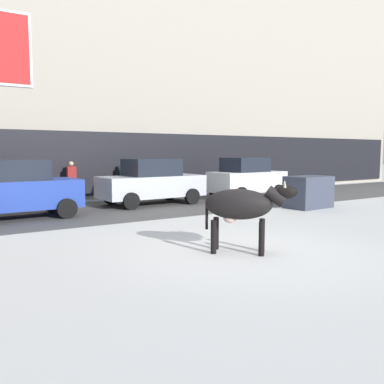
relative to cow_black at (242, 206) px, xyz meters
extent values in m
plane|color=silver|center=(0.20, -0.26, -0.99)|extent=(120.00, 120.00, 0.00)
cube|color=#514F4C|center=(0.20, 7.36, -0.99)|extent=(60.00, 5.60, 0.01)
cube|color=#A39989|center=(0.20, 13.77, 5.51)|extent=(44.00, 6.00, 13.00)
cube|color=black|center=(0.20, 10.72, 0.61)|extent=(43.12, 0.10, 2.80)
ellipsoid|color=black|center=(-0.05, 0.05, 0.03)|extent=(1.43, 1.40, 0.64)
cylinder|color=black|center=(0.44, -0.15, -0.64)|extent=(0.12, 0.12, 0.70)
cylinder|color=black|center=(0.17, -0.43, -0.64)|extent=(0.12, 0.12, 0.70)
cylinder|color=black|center=(-0.27, 0.53, -0.64)|extent=(0.12, 0.12, 0.70)
cylinder|color=black|center=(-0.54, 0.24, -0.64)|extent=(0.12, 0.12, 0.70)
cylinder|color=black|center=(0.49, -0.47, 0.21)|extent=(0.52, 0.52, 0.44)
ellipsoid|color=black|center=(0.65, -0.62, 0.31)|extent=(0.48, 0.48, 0.28)
cone|color=beige|center=(0.70, -0.51, 0.47)|extent=(0.12, 0.12, 0.15)
cone|color=beige|center=(0.55, -0.67, 0.47)|extent=(0.12, 0.12, 0.15)
cylinder|color=black|center=(-0.53, 0.51, -0.22)|extent=(0.06, 0.06, 0.60)
ellipsoid|color=beige|center=(-0.18, 0.17, -0.27)|extent=(0.37, 0.37, 0.20)
cube|color=#233D9E|center=(-3.10, 7.13, -0.22)|extent=(3.57, 1.85, 0.90)
cube|color=#1E232D|center=(-3.25, 7.12, 0.55)|extent=(1.86, 1.57, 0.64)
cylinder|color=black|center=(-2.00, 8.03, -0.67)|extent=(0.65, 0.25, 0.64)
cylinder|color=black|center=(-1.93, 6.33, -0.67)|extent=(0.65, 0.25, 0.64)
cube|color=#B7BABF|center=(1.90, 7.96, -0.25)|extent=(4.27, 1.94, 0.84)
cube|color=#1E232D|center=(1.90, 7.96, 0.51)|extent=(2.07, 1.64, 0.68)
cylinder|color=black|center=(3.23, 8.90, -0.67)|extent=(0.65, 0.25, 0.64)
cylinder|color=black|center=(3.30, 7.14, -0.67)|extent=(0.65, 0.25, 0.64)
cylinder|color=black|center=(0.50, 8.78, -0.67)|extent=(0.65, 0.25, 0.64)
cylinder|color=black|center=(0.58, 7.02, -0.67)|extent=(0.65, 0.25, 0.64)
cube|color=white|center=(6.56, 7.57, -0.22)|extent=(3.57, 1.85, 0.90)
cube|color=#1E232D|center=(6.41, 7.56, 0.55)|extent=(1.86, 1.57, 0.64)
cylinder|color=black|center=(7.66, 8.47, -0.67)|extent=(0.65, 0.25, 0.64)
cylinder|color=black|center=(7.74, 6.77, -0.67)|extent=(0.65, 0.25, 0.64)
cylinder|color=black|center=(5.39, 8.37, -0.67)|extent=(0.65, 0.25, 0.64)
cylinder|color=black|center=(5.46, 6.67, -0.67)|extent=(0.65, 0.25, 0.64)
cylinder|color=#282833|center=(-0.71, 10.07, -0.55)|extent=(0.24, 0.24, 0.88)
cube|color=maroon|center=(-0.71, 10.07, 0.21)|extent=(0.36, 0.22, 0.64)
sphere|color=tan|center=(-0.71, 10.07, 0.64)|extent=(0.20, 0.20, 0.20)
cylinder|color=#282833|center=(1.62, 10.07, -0.55)|extent=(0.24, 0.24, 0.88)
cube|color=#386B42|center=(1.62, 10.07, 0.21)|extent=(0.36, 0.22, 0.64)
sphere|color=tan|center=(1.62, 10.07, 0.64)|extent=(0.20, 0.20, 0.20)
cube|color=#383D4C|center=(6.49, 3.92, -0.39)|extent=(1.76, 1.19, 1.20)
camera|label=1|loc=(-5.23, -6.32, 1.10)|focal=37.03mm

